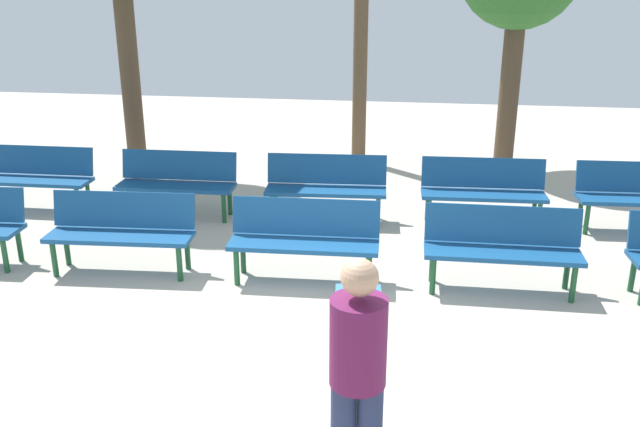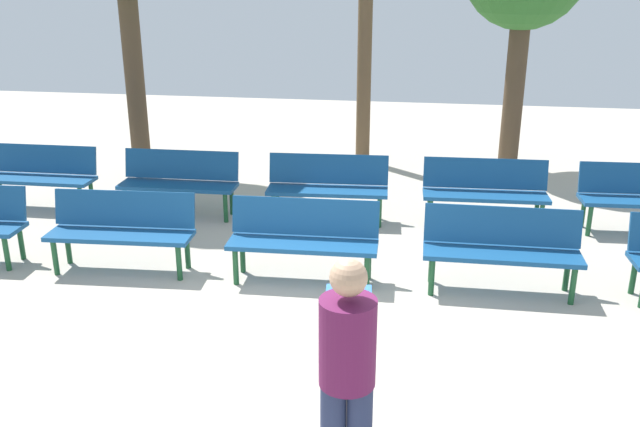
% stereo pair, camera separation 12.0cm
% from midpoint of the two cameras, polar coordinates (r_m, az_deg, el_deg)
% --- Properties ---
extents(ground_plane, '(25.09, 25.09, 0.00)m').
position_cam_midpoint_polar(ground_plane, '(6.10, -3.58, -11.69)').
color(ground_plane, '#B2A899').
extents(bench_r0_c1, '(1.63, 0.58, 0.87)m').
position_cam_midpoint_polar(bench_r0_c1, '(7.83, -16.73, -1.16)').
color(bench_r0_c1, navy).
rests_on(bench_r0_c1, ground_plane).
extents(bench_r0_c2, '(1.62, 0.54, 0.87)m').
position_cam_midpoint_polar(bench_r0_c2, '(7.28, -1.79, -1.86)').
color(bench_r0_c2, navy).
rests_on(bench_r0_c2, ground_plane).
extents(bench_r0_c3, '(1.61, 0.50, 0.87)m').
position_cam_midpoint_polar(bench_r0_c3, '(7.29, 14.58, -2.49)').
color(bench_r0_c3, navy).
rests_on(bench_r0_c3, ground_plane).
extents(bench_r1_c0, '(1.61, 0.51, 0.87)m').
position_cam_midpoint_polar(bench_r1_c0, '(10.34, -23.05, 3.06)').
color(bench_r1_c0, navy).
rests_on(bench_r1_c0, ground_plane).
extents(bench_r1_c1, '(1.61, 0.52, 0.87)m').
position_cam_midpoint_polar(bench_r1_c1, '(9.47, -12.25, 2.79)').
color(bench_r1_c1, navy).
rests_on(bench_r1_c1, ground_plane).
extents(bench_r1_c2, '(1.63, 0.58, 0.87)m').
position_cam_midpoint_polar(bench_r1_c2, '(9.07, 0.14, 2.51)').
color(bench_r1_c2, navy).
rests_on(bench_r1_c2, ground_plane).
extents(bench_r1_c3, '(1.62, 0.55, 0.87)m').
position_cam_midpoint_polar(bench_r1_c3, '(9.13, 13.15, 2.10)').
color(bench_r1_c3, navy).
rests_on(bench_r1_c3, ground_plane).
extents(tree_0, '(0.24, 0.24, 3.28)m').
position_cam_midpoint_polar(tree_0, '(11.82, 3.08, 12.13)').
color(tree_0, brown).
rests_on(tree_0, ground_plane).
extents(visitor_with_backpack, '(0.37, 0.55, 1.65)m').
position_cam_midpoint_polar(visitor_with_backpack, '(4.17, 2.33, -12.72)').
color(visitor_with_backpack, navy).
rests_on(visitor_with_backpack, ground_plane).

